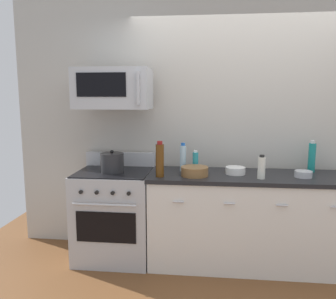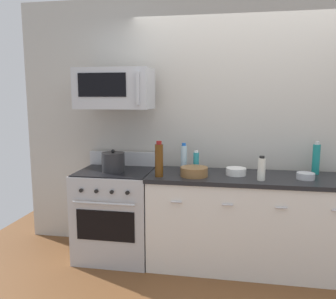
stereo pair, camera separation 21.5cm
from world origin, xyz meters
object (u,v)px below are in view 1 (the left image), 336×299
Objects in this scene: bottle_wine_amber at (160,160)px; bottle_sparkling_teal at (312,157)px; bottle_vinegar_white at (262,167)px; bowl_wooden_salad at (195,171)px; range_oven at (115,214)px; bowl_steel_prep at (303,174)px; microwave at (113,89)px; bottle_water_clear at (183,158)px; bottle_dish_soap at (195,162)px; bowl_white_ceramic at (235,170)px; stockpot at (112,163)px.

bottle_wine_amber reaches higher than bottle_sparkling_teal.
bottle_wine_amber is 0.94m from bottle_vinegar_white.
bottle_wine_amber is at bearing -166.89° from bowl_wooden_salad.
range_oven is 1.91m from bowl_steel_prep.
microwave reaches higher than bottle_water_clear.
range_oven is 2.08m from bottle_sparkling_teal.
bowl_white_ceramic is at bearing -8.27° from bottle_dish_soap.
bottle_sparkling_teal reaches higher than bottle_vinegar_white.
bowl_white_ceramic is 0.83× the size of stockpot.
microwave is 3.33× the size of bottle_vinegar_white.
microwave is at bearing 171.85° from bottle_vinegar_white.
bottle_dish_soap is 1.17m from bottle_sparkling_teal.
range_oven is at bearing -90.29° from microwave.
bottle_sparkling_teal is 0.80m from bowl_white_ceramic.
stockpot reaches higher than bowl_steel_prep.
bowl_steel_prep is (1.15, -0.15, -0.11)m from bottle_water_clear.
bottle_wine_amber reaches higher than bowl_wooden_salad.
bottle_water_clear is (-0.13, 0.02, 0.03)m from bottle_dish_soap.
bottle_sparkling_teal is at bearing 14.60° from bowl_wooden_salad.
bowl_wooden_salad is (0.82, -0.15, -0.78)m from microwave.
bottle_water_clear reaches higher than range_oven.
bowl_steel_prep is (1.02, 0.05, -0.02)m from bowl_wooden_salad.
bowl_steel_prep is (1.02, -0.12, -0.07)m from bottle_dish_soap.
bottle_vinegar_white is 0.97× the size of stockpot.
bottle_water_clear is at bearing 7.74° from range_oven.
range_oven is at bearing -172.26° from bottle_water_clear.
bottle_water_clear is at bearing 169.48° from bottle_dish_soap.
bowl_white_ceramic is (0.39, -0.06, -0.07)m from bottle_dish_soap.
bottle_sparkling_teal is at bearing 4.48° from bottle_water_clear.
bowl_wooden_salad is at bearing -162.96° from bowl_white_ceramic.
bottle_wine_amber is 0.52m from stockpot.
bottle_vinegar_white is (-0.55, -0.36, -0.05)m from bottle_sparkling_teal.
bottle_sparkling_teal reaches higher than stockpot.
bottle_vinegar_white is at bearing -4.29° from stockpot.
stockpot is (-0.70, -0.15, -0.04)m from bottle_water_clear.
bottle_water_clear is 1.29m from bottle_sparkling_teal.
bottle_vinegar_white is 0.29m from bowl_white_ceramic.
bottle_wine_amber reaches higher than bowl_white_ceramic.
bottle_sparkling_teal is at bearing 7.15° from stockpot.
bottle_dish_soap is at bearing 4.93° from range_oven.
bottle_water_clear is at bearing 4.10° from microwave.
bottle_vinegar_white is (0.94, 0.02, -0.06)m from bottle_wine_amber.
bottle_dish_soap is at bearing 173.10° from bowl_steel_prep.
bottle_sparkling_teal is 1.66× the size of bowl_white_ceramic.
stockpot is (-0.50, 0.13, -0.06)m from bottle_wine_amber.
bottle_sparkling_teal is 2.00m from stockpot.
stockpot is (-0.82, 0.05, 0.05)m from bowl_wooden_salad.
bottle_vinegar_white is at bearing -6.39° from range_oven.
microwave reaches higher than bottle_wine_amber.
bottle_wine_amber is (0.50, -0.18, 0.61)m from range_oven.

